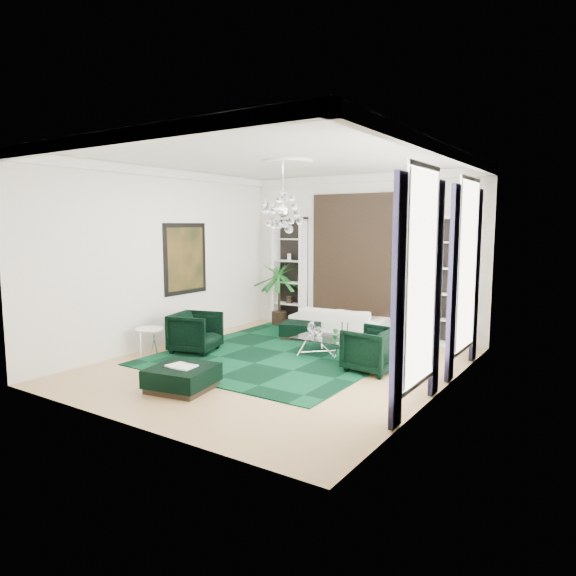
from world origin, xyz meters
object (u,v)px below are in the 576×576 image
Objects in this scene: armchair_left at (196,332)px; ottoman_side at (302,330)px; armchair_right at (372,350)px; side_table at (150,342)px; coffee_table at (328,345)px; sofa at (339,321)px; palm at (279,284)px; ottoman_front at (182,378)px.

ottoman_side is (1.14, 2.30, -0.23)m from armchair_left.
armchair_right is 1.55× the size of side_table.
ottoman_side is (-2.49, 1.61, -0.21)m from armchair_right.
coffee_table is at bearing -38.42° from ottoman_side.
palm is at bearing -14.65° from sofa.
palm is (-3.80, 2.61, 0.68)m from armchair_right.
side_table is (-4.19, -1.43, -0.13)m from armchair_right.
ottoman_front is 0.44× the size of palm.
palm reaches higher than ottoman_front.
sofa is 2.56× the size of armchair_right.
armchair_right is 2.97m from ottoman_side.
palm reaches higher than armchair_left.
ottoman_side is 4.23m from ottoman_front.
ottoman_front is at bearing -84.79° from ottoman_side.
sofa is at bearing -44.92° from armchair_left.
coffee_table is at bearing 74.74° from ottoman_front.
coffee_table is at bearing -37.85° from palm.
sofa reaches higher than ottoman_side.
armchair_right is at bearing -94.99° from armchair_left.
side_table is at bearing -119.16° from ottoman_side.
ottoman_front is at bearing -32.63° from armchair_right.
armchair_left reaches higher than ottoman_front.
armchair_right is 1.39m from coffee_table.
sofa is 3.95× the size of side_table.
side_table is (-2.96, -2.04, 0.08)m from coffee_table.
palm is (0.38, 4.04, 0.81)m from side_table.
ottoman_front is (0.38, -4.21, -0.00)m from ottoman_side.
coffee_table is 2.00× the size of side_table.
side_table reaches higher than coffee_table.
coffee_table reaches higher than ottoman_side.
coffee_table is 1.61m from ottoman_side.
armchair_left is at bearing -86.95° from palm.
coffee_table is (2.40, 1.30, -0.22)m from armchair_left.
ottoman_side is 0.39× the size of palm.
armchair_left is 0.93m from side_table.
sofa is at bearing -7.21° from palm.
ottoman_side is (-1.26, 1.00, -0.01)m from coffee_table.
palm is (-2.58, 2.00, 0.88)m from coffee_table.
ottoman_front is at bearing -29.52° from side_table.
coffee_table is 3.33m from ottoman_front.
palm is (-1.88, 0.24, 0.75)m from sofa.
side_table is 0.26× the size of palm.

